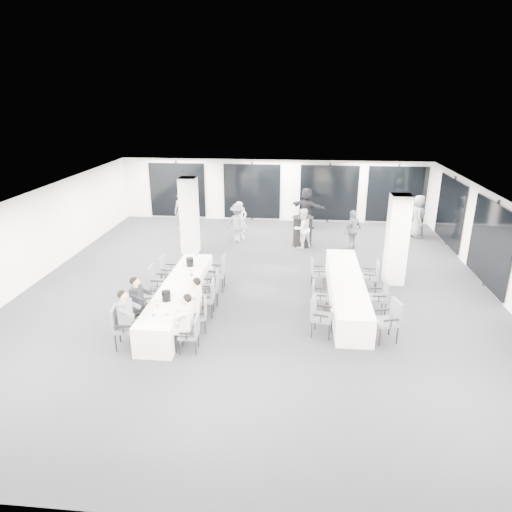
{
  "coord_description": "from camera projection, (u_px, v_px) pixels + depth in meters",
  "views": [
    {
      "loc": [
        1.19,
        -12.64,
        5.66
      ],
      "look_at": [
        -0.02,
        -0.2,
        1.15
      ],
      "focal_mm": 32.0,
      "sensor_mm": 36.0,
      "label": 1
    }
  ],
  "objects": [
    {
      "name": "room",
      "position": [
        289.0,
        236.0,
        14.35
      ],
      "size": [
        14.04,
        16.04,
        2.84
      ],
      "color": "#25252A",
      "rests_on": "ground"
    },
    {
      "name": "column_left",
      "position": [
        189.0,
        216.0,
        16.64
      ],
      "size": [
        0.6,
        0.6,
        2.8
      ],
      "primitive_type": "cube",
      "color": "white",
      "rests_on": "floor"
    },
    {
      "name": "column_right",
      "position": [
        397.0,
        240.0,
        13.94
      ],
      "size": [
        0.6,
        0.6,
        2.8
      ],
      "primitive_type": "cube",
      "color": "white",
      "rests_on": "floor"
    },
    {
      "name": "banquet_table_main",
      "position": [
        179.0,
        298.0,
        12.42
      ],
      "size": [
        0.9,
        5.0,
        0.75
      ],
      "primitive_type": "cube",
      "color": "white",
      "rests_on": "floor"
    },
    {
      "name": "banquet_table_side",
      "position": [
        346.0,
        291.0,
        12.85
      ],
      "size": [
        0.9,
        5.0,
        0.75
      ],
      "primitive_type": "cube",
      "color": "white",
      "rests_on": "floor"
    },
    {
      "name": "cocktail_table",
      "position": [
        302.0,
        231.0,
        17.64
      ],
      "size": [
        0.82,
        0.82,
        1.14
      ],
      "color": "black",
      "rests_on": "floor"
    },
    {
      "name": "chair_main_left_near",
      "position": [
        122.0,
        324.0,
        10.57
      ],
      "size": [
        0.59,
        0.63,
        1.02
      ],
      "rotation": [
        0.0,
        0.0,
        -1.41
      ],
      "color": "#4B4D52",
      "rests_on": "floor"
    },
    {
      "name": "chair_main_left_second",
      "position": [
        134.0,
        312.0,
        11.34
      ],
      "size": [
        0.5,
        0.53,
        0.87
      ],
      "rotation": [
        0.0,
        0.0,
        -1.44
      ],
      "color": "#4B4D52",
      "rests_on": "floor"
    },
    {
      "name": "chair_main_left_mid",
      "position": [
        145.0,
        297.0,
        12.08
      ],
      "size": [
        0.53,
        0.57,
        0.94
      ],
      "rotation": [
        0.0,
        0.0,
        -1.45
      ],
      "color": "#4B4D52",
      "rests_on": "floor"
    },
    {
      "name": "chair_main_left_fourth",
      "position": [
        157.0,
        280.0,
        13.09
      ],
      "size": [
        0.52,
        0.58,
        1.0
      ],
      "rotation": [
        0.0,
        0.0,
        -1.53
      ],
      "color": "#4B4D52",
      "rests_on": "floor"
    },
    {
      "name": "chair_main_left_far",
      "position": [
        166.0,
        269.0,
        13.99
      ],
      "size": [
        0.48,
        0.53,
        0.92
      ],
      "rotation": [
        0.0,
        0.0,
        -1.6
      ],
      "color": "#4B4D52",
      "rests_on": "floor"
    },
    {
      "name": "chair_main_right_near",
      "position": [
        192.0,
        331.0,
        10.41
      ],
      "size": [
        0.47,
        0.52,
        0.89
      ],
      "rotation": [
        0.0,
        0.0,
        1.62
      ],
      "color": "#4B4D52",
      "rests_on": "floor"
    },
    {
      "name": "chair_main_right_second",
      "position": [
        201.0,
        313.0,
        11.31
      ],
      "size": [
        0.51,
        0.54,
        0.87
      ],
      "rotation": [
        0.0,
        0.0,
        1.76
      ],
      "color": "#4B4D52",
      "rests_on": "floor"
    },
    {
      "name": "chair_main_right_mid",
      "position": [
        208.0,
        296.0,
        12.07
      ],
      "size": [
        0.55,
        0.6,
        1.0
      ],
      "rotation": [
        0.0,
        0.0,
        1.66
      ],
      "color": "#4B4D52",
      "rests_on": "floor"
    },
    {
      "name": "chair_main_right_fourth",
      "position": [
        213.0,
        285.0,
        12.75
      ],
      "size": [
        0.57,
        0.61,
        0.99
      ],
      "rotation": [
        0.0,
        0.0,
        1.72
      ],
      "color": "#4B4D52",
      "rests_on": "floor"
    },
    {
      "name": "chair_main_right_far",
      "position": [
        219.0,
        271.0,
        13.67
      ],
      "size": [
        0.55,
        0.61,
        1.04
      ],
      "rotation": [
        0.0,
        0.0,
        1.61
      ],
      "color": "#4B4D52",
      "rests_on": "floor"
    },
    {
      "name": "chair_side_left_near",
      "position": [
        319.0,
        313.0,
        11.11
      ],
      "size": [
        0.6,
        0.63,
        1.0
      ],
      "rotation": [
        0.0,
        0.0,
        -1.79
      ],
      "color": "#4B4D52",
      "rests_on": "floor"
    },
    {
      "name": "chair_side_left_mid",
      "position": [
        318.0,
        294.0,
        12.35
      ],
      "size": [
        0.44,
        0.5,
        0.86
      ],
      "rotation": [
        0.0,
        0.0,
        -1.59
      ],
      "color": "#4B4D52",
      "rests_on": "floor"
    },
    {
      "name": "chair_side_left_far",
      "position": [
        316.0,
        271.0,
        13.94
      ],
      "size": [
        0.47,
        0.52,
        0.88
      ],
      "rotation": [
        0.0,
        0.0,
        -1.5
      ],
      "color": "#4B4D52",
      "rests_on": "floor"
    },
    {
      "name": "chair_side_right_near",
      "position": [
        390.0,
        318.0,
        10.86
      ],
      "size": [
        0.63,
        0.66,
        1.03
      ],
      "rotation": [
        0.0,
        0.0,
        1.82
      ],
      "color": "#4B4D52",
      "rests_on": "floor"
    },
    {
      "name": "chair_side_right_mid",
      "position": [
        380.0,
        295.0,
        12.17
      ],
      "size": [
        0.5,
        0.56,
        0.97
      ],
      "rotation": [
        0.0,
        0.0,
        1.59
      ],
      "color": "#4B4D52",
      "rests_on": "floor"
    },
    {
      "name": "chair_side_right_far",
      "position": [
        372.0,
        274.0,
        13.56
      ],
      "size": [
        0.53,
        0.58,
        0.96
      ],
      "rotation": [
        0.0,
        0.0,
        1.47
      ],
      "color": "#4B4D52",
      "rests_on": "floor"
    },
    {
      "name": "seated_guest_a",
      "position": [
        128.0,
        315.0,
        10.49
      ],
      "size": [
        0.5,
        0.38,
        1.44
      ],
      "rotation": [
        0.0,
        0.0,
        -1.57
      ],
      "color": "slate",
      "rests_on": "floor"
    },
    {
      "name": "seated_guest_b",
      "position": [
        140.0,
        301.0,
        11.23
      ],
      "size": [
        0.5,
        0.38,
        1.44
      ],
      "rotation": [
        0.0,
        0.0,
        -1.57
      ],
      "color": "black",
      "rests_on": "floor"
    },
    {
      "name": "seated_guest_c",
      "position": [
        184.0,
        319.0,
        10.31
      ],
      "size": [
        0.5,
        0.38,
        1.44
      ],
      "rotation": [
        0.0,
        0.0,
        1.57
      ],
      "color": "silver",
      "rests_on": "floor"
    },
    {
      "name": "seated_guest_d",
      "position": [
        194.0,
        301.0,
        11.2
      ],
      "size": [
        0.5,
        0.38,
        1.44
      ],
      "rotation": [
        0.0,
        0.0,
        1.57
      ],
      "color": "silver",
      "rests_on": "floor"
    },
    {
      "name": "standing_guest_a",
      "position": [
        240.0,
        218.0,
        18.28
      ],
      "size": [
        0.83,
        0.8,
        1.77
      ],
      "primitive_type": "imported",
      "rotation": [
        0.0,
        0.0,
        0.61
      ],
      "color": "silver",
      "rests_on": "floor"
    },
    {
      "name": "standing_guest_b",
      "position": [
        302.0,
        226.0,
        17.28
      ],
      "size": [
        0.98,
        0.92,
        1.75
      ],
      "primitive_type": "imported",
      "rotation": [
        0.0,
        0.0,
        3.8
      ],
      "color": "silver",
      "rests_on": "floor"
    },
    {
      "name": "standing_guest_c",
      "position": [
        238.0,
        221.0,
        17.93
      ],
      "size": [
        1.29,
        0.97,
        1.78
      ],
      "primitive_type": "imported",
      "rotation": [
        0.0,
        0.0,
        2.76
      ],
      "color": "slate",
      "rests_on": "floor"
    },
    {
      "name": "standing_guest_d",
      "position": [
        353.0,
        228.0,
        16.99
      ],
      "size": [
        1.14,
        1.16,
        1.77
      ],
      "primitive_type": "imported",
      "rotation": [
        0.0,
        0.0,
        3.95
      ],
      "color": "slate",
      "rests_on": "floor"
    },
    {
      "name": "standing_guest_e",
      "position": [
        418.0,
        214.0,
        18.59
      ],
      "size": [
        0.66,
        1.0,
        1.97
      ],
      "primitive_type": "imported",
      "rotation": [
        0.0,
        0.0,
        1.48
      ],
      "color": "slate",
      "rests_on": "floor"
    },
    {
      "name": "standing_guest_f",
      "position": [
        307.0,
        205.0,
        19.79
      ],
      "size": [
        1.96,
        1.61,
        2.03
      ],
      "primitive_type": "imported",
      "rotation": [
        0.0,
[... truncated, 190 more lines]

